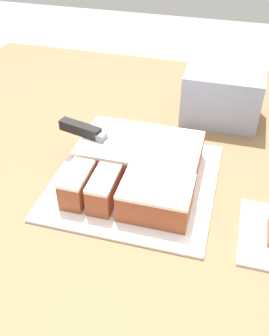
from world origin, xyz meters
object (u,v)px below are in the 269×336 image
cake_board (134,181)px  knife (92,133)px  storage_box (222,95)px  cake (137,167)px

cake_board → knife: (-0.10, 0.04, 0.07)m
storage_box → cake_board: bearing=-115.1°
cake → storage_box: bearing=65.3°
knife → cake: bearing=-4.9°
cake_board → cake: 0.03m
knife → storage_box: (0.24, 0.26, -0.01)m
cake → knife: size_ratio=0.91×
cake → storage_box: storage_box is taller
cake_board → cake: bearing=44.7°
knife → cake_board: bearing=-7.5°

